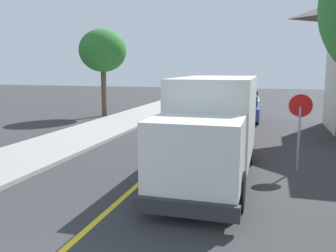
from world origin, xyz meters
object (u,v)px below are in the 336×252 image
object	(u,v)px
stop_sign	(300,117)
parked_car_near	(231,125)
parked_car_far	(248,101)
street_tree_down_block	(103,51)
parked_car_mid	(245,109)
box_truck	(213,123)

from	to	relation	value
stop_sign	parked_car_near	bearing A→B (deg)	122.17
parked_car_far	street_tree_down_block	xyz separation A→B (m)	(-9.96, -5.91, 3.91)
parked_car_near	parked_car_far	xyz separation A→B (m)	(0.03, 12.69, 0.00)
parked_car_near	street_tree_down_block	distance (m)	12.64
parked_car_mid	parked_car_far	size ratio (longest dim) A/B	1.00
parked_car_near	parked_car_mid	bearing A→B (deg)	88.58
parked_car_mid	street_tree_down_block	xyz separation A→B (m)	(-10.10, -0.23, 3.91)
parked_car_far	stop_sign	xyz separation A→B (m)	(2.70, -17.04, 1.06)
parked_car_near	box_truck	bearing A→B (deg)	-89.84
stop_sign	street_tree_down_block	bearing A→B (deg)	138.69
parked_car_near	parked_car_far	size ratio (longest dim) A/B	0.99
parked_car_near	parked_car_far	world-z (taller)	same
parked_car_near	street_tree_down_block	size ratio (longest dim) A/B	0.71
box_truck	parked_car_far	world-z (taller)	box_truck
parked_car_near	street_tree_down_block	world-z (taller)	street_tree_down_block
street_tree_down_block	parked_car_near	bearing A→B (deg)	-34.34
parked_car_far	stop_sign	size ratio (longest dim) A/B	1.69
parked_car_mid	parked_car_far	distance (m)	5.68
parked_car_near	stop_sign	world-z (taller)	stop_sign
parked_car_mid	parked_car_far	xyz separation A→B (m)	(-0.14, 5.68, 0.00)
parked_car_mid	street_tree_down_block	world-z (taller)	street_tree_down_block
box_truck	stop_sign	size ratio (longest dim) A/B	2.71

